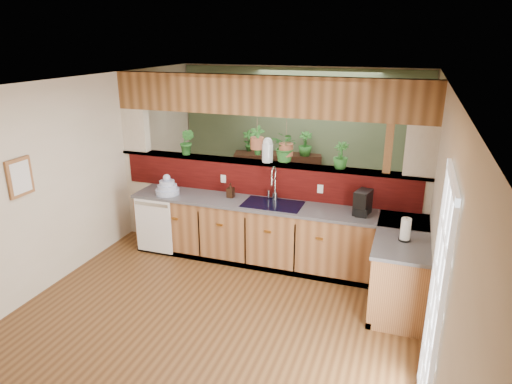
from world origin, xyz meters
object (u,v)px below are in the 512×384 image
(soap_dispenser, at_px, (231,190))
(paper_towel, at_px, (405,230))
(dish_stack, at_px, (167,188))
(faucet, at_px, (274,182))
(glass_jar, at_px, (268,150))
(shelving_console, at_px, (277,181))
(coffee_maker, at_px, (363,204))

(soap_dispenser, distance_m, paper_towel, 2.52)
(dish_stack, relative_size, soap_dispenser, 1.66)
(faucet, height_order, paper_towel, faucet)
(faucet, relative_size, glass_jar, 1.42)
(faucet, xyz_separation_m, soap_dispenser, (-0.63, -0.07, -0.17))
(faucet, relative_size, paper_towel, 1.75)
(dish_stack, distance_m, shelving_console, 2.61)
(soap_dispenser, bearing_deg, glass_jar, 32.95)
(paper_towel, bearing_deg, soap_dispenser, 163.36)
(faucet, relative_size, coffee_maker, 1.57)
(dish_stack, bearing_deg, soap_dispenser, 10.53)
(paper_towel, relative_size, shelving_console, 0.18)
(soap_dispenser, height_order, paper_towel, paper_towel)
(dish_stack, xyz_separation_m, coffee_maker, (2.79, 0.11, 0.05))
(dish_stack, height_order, glass_jar, glass_jar)
(faucet, distance_m, coffee_maker, 1.25)
(faucet, height_order, coffee_maker, faucet)
(faucet, height_order, dish_stack, faucet)
(coffee_maker, bearing_deg, soap_dispenser, -168.40)
(soap_dispenser, relative_size, coffee_maker, 0.65)
(coffee_maker, bearing_deg, shelving_console, 142.19)
(coffee_maker, relative_size, glass_jar, 0.90)
(soap_dispenser, bearing_deg, coffee_maker, -1.87)
(dish_stack, distance_m, coffee_maker, 2.80)
(faucet, distance_m, shelving_console, 2.30)
(faucet, distance_m, glass_jar, 0.49)
(coffee_maker, xyz_separation_m, paper_towel, (0.55, -0.66, -0.02))
(dish_stack, bearing_deg, shelving_console, 67.43)
(soap_dispenser, height_order, shelving_console, soap_dispenser)
(paper_towel, bearing_deg, glass_jar, 152.53)
(soap_dispenser, xyz_separation_m, shelving_console, (0.06, 2.20, -0.50))
(dish_stack, bearing_deg, paper_towel, -9.34)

